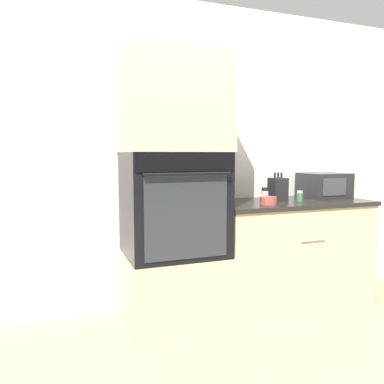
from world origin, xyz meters
The scene contains 11 objects.
ground_plane centered at (0.00, 0.00, 0.00)m, with size 12.00×12.00×0.00m, color gray.
wall_back centered at (0.00, 0.63, 1.25)m, with size 8.00×0.05×2.50m.
oven_cabinet_base centered at (-0.37, 0.30, 0.26)m, with size 0.74×0.60×0.52m.
wall_oven centered at (-0.37, 0.30, 0.90)m, with size 0.71×0.64×0.76m.
oven_cabinet_upper centered at (-0.37, 0.30, 1.63)m, with size 0.74×0.60×0.70m.
counter_unit centered at (0.65, 0.30, 0.44)m, with size 1.33×0.63×0.88m.
microwave centered at (1.06, 0.38, 0.99)m, with size 0.39×0.33×0.22m.
knife_block centered at (0.55, 0.33, 0.98)m, with size 0.13×0.13×0.24m.
bowl centered at (0.35, 0.16, 0.91)m, with size 0.13×0.13×0.06m.
condiment_jar_near centered at (0.70, 0.24, 0.92)m, with size 0.05×0.05×0.09m.
condiment_jar_mid centered at (0.40, 0.28, 0.94)m, with size 0.06×0.06×0.12m.
Camera 1 is at (-1.19, -2.34, 1.26)m, focal length 35.00 mm.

